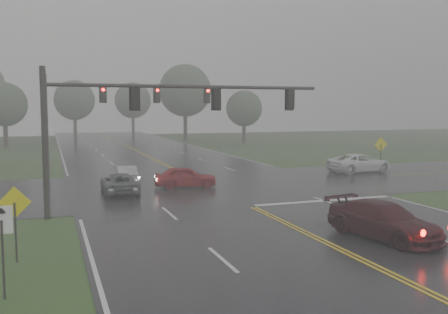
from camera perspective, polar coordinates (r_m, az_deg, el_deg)
name	(u,v)px	position (r m, az deg, el deg)	size (l,w,h in m)	color
main_road	(217,190)	(31.87, -0.81, -3.81)	(18.00, 160.00, 0.02)	black
cross_street	(208,186)	(33.75, -1.89, -3.28)	(120.00, 14.00, 0.02)	black
stop_bar	(324,201)	(28.69, 11.40, -4.97)	(8.50, 0.50, 0.01)	silver
sedan_maroon	(383,239)	(21.22, 17.73, -8.88)	(2.03, 5.00, 1.45)	#34090E
sedan_red	(185,188)	(32.96, -4.43, -3.51)	(1.64, 4.09, 1.39)	#9E0E15
sedan_silver	(126,183)	(35.33, -11.09, -2.98)	(1.31, 3.75, 1.24)	#B3B5BB
car_grey	(120,194)	(31.22, -11.84, -4.12)	(2.08, 4.50, 1.25)	#4C4F53
pickup_white	(359,172)	(42.10, 15.20, -1.70)	(2.47, 5.36, 1.49)	white
signal_gantry_near	(140,111)	(24.95, -9.57, 5.17)	(14.24, 0.31, 7.14)	black
signal_gantry_far	(106,103)	(41.55, -13.33, 5.97)	(14.83, 0.40, 7.92)	black
sign_diamond_west	(15,211)	(18.24, -22.79, -5.76)	(1.08, 0.20, 2.60)	black
sign_arrow_white	(2,234)	(14.94, -24.03, -8.09)	(0.57, 0.10, 2.58)	black
sign_diamond_east	(381,149)	(42.09, 17.48, 0.91)	(1.21, 0.10, 2.90)	black
tree_nw_a	(4,104)	(72.74, -23.80, 5.51)	(5.90, 5.90, 8.66)	#2E231D
tree_ne_a	(185,91)	(79.29, -4.47, 7.58)	(8.24, 8.24, 12.10)	#2E231D
tree_n_mid	(74,100)	(88.45, -16.73, 6.24)	(6.77, 6.77, 9.95)	#2E231D
tree_e_near	(244,109)	(74.13, 2.32, 5.56)	(5.34, 5.34, 7.84)	#2E231D
tree_n_far	(133,100)	(97.82, -10.40, 6.38)	(6.91, 6.91, 10.15)	#2E231D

